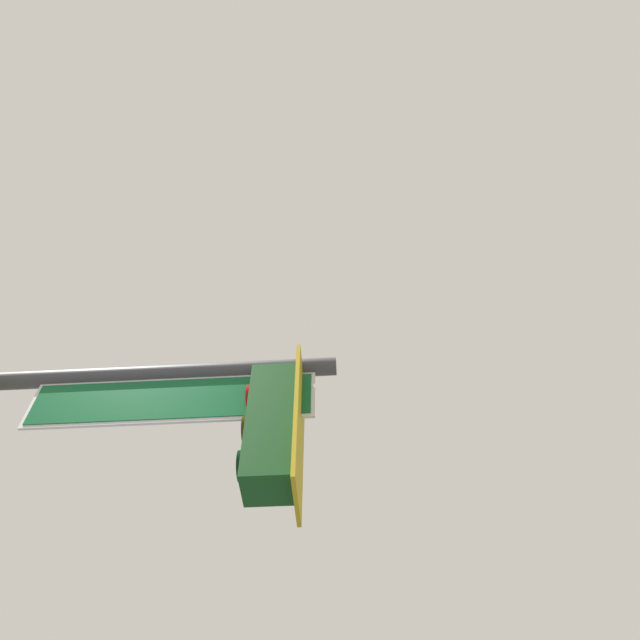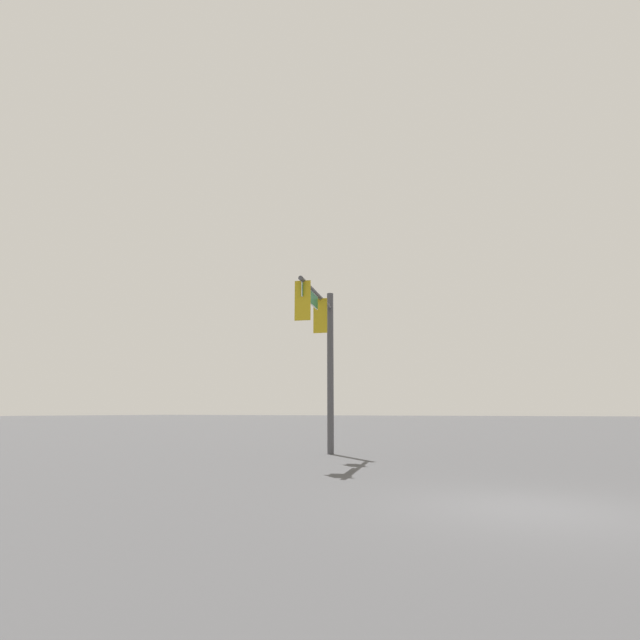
{
  "view_description": "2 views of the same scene",
  "coord_description": "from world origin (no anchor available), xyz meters",
  "views": [
    {
      "loc": [
        -3.0,
        -9.85,
        1.96
      ],
      "look_at": [
        -4.24,
        -5.98,
        7.42
      ],
      "focal_mm": 35.0,
      "sensor_mm": 36.0,
      "label": 1
    },
    {
      "loc": [
        9.46,
        0.78,
        1.62
      ],
      "look_at": [
        -6.58,
        -7.32,
        4.93
      ],
      "focal_mm": 28.0,
      "sensor_mm": 36.0,
      "label": 2
    }
  ],
  "objects": []
}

